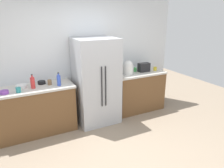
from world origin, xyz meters
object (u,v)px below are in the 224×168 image
(rice_cooker, at_px, (128,68))
(bowl_a, at_px, (21,86))
(refrigerator, at_px, (96,81))
(bowl_c, at_px, (42,82))
(cup_c, at_px, (50,82))
(bowl_b, at_px, (4,92))
(bottle_a, at_px, (33,83))
(cup_b, at_px, (18,90))
(cup_d, at_px, (155,69))
(bottle_b, at_px, (59,80))
(cup_a, at_px, (135,70))
(toaster, at_px, (144,67))

(rice_cooker, height_order, bowl_a, rice_cooker)
(refrigerator, bearing_deg, bowl_a, 173.28)
(refrigerator, xyz_separation_m, bowl_c, (-1.05, 0.21, 0.07))
(refrigerator, height_order, cup_c, refrigerator)
(cup_c, bearing_deg, bowl_b, -169.94)
(refrigerator, bearing_deg, bottle_a, 178.93)
(cup_b, xyz_separation_m, bowl_a, (0.07, 0.25, -0.02))
(cup_b, height_order, cup_d, cup_b)
(bottle_a, xyz_separation_m, bottle_b, (0.45, -0.06, -0.00))
(cup_a, bearing_deg, bowl_a, 179.91)
(bottle_b, relative_size, cup_a, 2.69)
(refrigerator, distance_m, bowl_a, 1.42)
(cup_d, bearing_deg, bowl_c, 176.26)
(refrigerator, height_order, bottle_b, refrigerator)
(toaster, distance_m, bowl_c, 2.29)
(rice_cooker, distance_m, cup_a, 0.30)
(cup_a, distance_m, bowl_b, 2.76)
(bottle_a, xyz_separation_m, cup_c, (0.31, 0.06, -0.06))
(cup_c, xyz_separation_m, bowl_a, (-0.49, 0.08, -0.02))
(bowl_b, bearing_deg, toaster, 2.49)
(cup_a, relative_size, cup_c, 0.95)
(cup_b, relative_size, cup_d, 1.09)
(bottle_b, bearing_deg, cup_d, 2.04)
(refrigerator, relative_size, bowl_a, 8.89)
(refrigerator, distance_m, bottle_a, 1.23)
(bottle_a, relative_size, bowl_a, 1.32)
(cup_c, relative_size, bowl_c, 0.68)
(bottle_a, xyz_separation_m, bowl_b, (-0.48, -0.07, -0.08))
(rice_cooker, xyz_separation_m, bowl_b, (-2.50, -0.11, -0.12))
(cup_c, bearing_deg, rice_cooker, -1.13)
(cup_d, relative_size, bowl_b, 0.58)
(bottle_b, distance_m, bowl_a, 0.68)
(cup_d, relative_size, bowl_a, 0.42)
(cup_a, bearing_deg, rice_cooker, -157.31)
(bowl_b, bearing_deg, cup_b, -9.24)
(cup_d, bearing_deg, toaster, 173.32)
(bowl_a, bearing_deg, bowl_c, 6.90)
(toaster, distance_m, cup_c, 2.16)
(bowl_b, bearing_deg, bowl_c, 21.84)
(bowl_b, distance_m, bowl_c, 0.70)
(bowl_a, distance_m, bowl_b, 0.36)
(bottle_a, height_order, bowl_a, bottle_a)
(cup_a, bearing_deg, bottle_b, -173.64)
(bottle_a, bearing_deg, rice_cooker, 0.88)
(rice_cooker, distance_m, cup_d, 0.75)
(cup_b, bearing_deg, bowl_b, 170.76)
(cup_a, distance_m, cup_b, 2.55)
(cup_d, xyz_separation_m, bowl_a, (-2.95, 0.13, -0.02))
(cup_a, distance_m, bowl_a, 2.47)
(bowl_a, bearing_deg, cup_d, -2.43)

